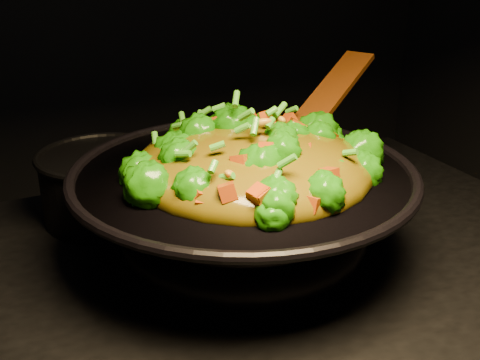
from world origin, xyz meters
name	(u,v)px	position (x,y,z in m)	size (l,w,h in m)	color
wok	(243,215)	(0.09, 0.12, 0.96)	(0.45, 0.45, 0.13)	black
stir_fry	(252,133)	(0.10, 0.11, 1.08)	(0.32, 0.32, 0.11)	#1F7508
spatula	(316,110)	(0.24, 0.18, 1.08)	(0.31, 0.05, 0.01)	#351808
back_pot	(104,185)	(-0.05, 0.32, 0.95)	(0.19, 0.19, 0.11)	black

